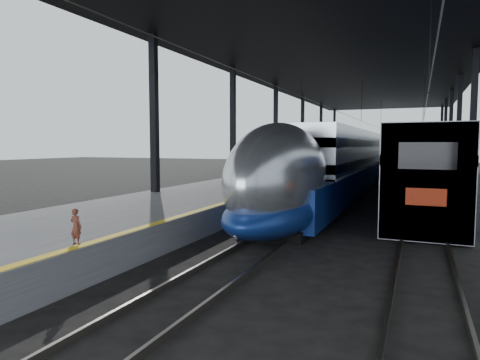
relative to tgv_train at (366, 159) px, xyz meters
The scene contains 8 objects.
ground 29.34m from the tgv_train, 93.92° to the right, with size 160.00×160.00×0.00m, color black.
platform 10.83m from the tgv_train, 120.89° to the right, with size 6.00×80.00×1.00m, color #4C4C4F.
yellow_strip 9.64m from the tgv_train, 106.36° to the right, with size 0.30×80.00×0.01m, color gold.
rails 9.73m from the tgv_train, 74.79° to the right, with size 6.52×80.00×0.16m.
canopy 11.59m from the tgv_train, 90.62° to the right, with size 18.00×75.00×9.47m.
tgv_train is the anchor object (origin of this frame).
second_train 5.01m from the tgv_train, ahead, with size 3.06×56.05×4.21m.
child 35.00m from the tgv_train, 94.75° to the right, with size 0.32×0.21×0.89m, color #4E241A.
Camera 1 is at (6.75, -13.59, 3.43)m, focal length 32.00 mm.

